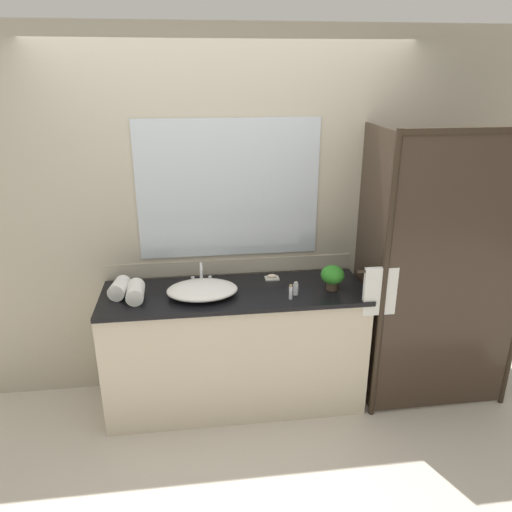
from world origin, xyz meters
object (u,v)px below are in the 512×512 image
(sink_basin, at_px, (202,290))
(rolled_towel_near_edge, at_px, (120,288))
(faucet, at_px, (201,278))
(amenity_bottle_lotion, at_px, (296,289))
(soap_dish, at_px, (272,277))
(rolled_towel_middle, at_px, (136,292))
(amenity_bottle_shampoo, at_px, (291,292))
(potted_plant, at_px, (333,276))

(sink_basin, relative_size, rolled_towel_near_edge, 2.59)
(faucet, height_order, amenity_bottle_lotion, faucet)
(sink_basin, distance_m, faucet, 0.18)
(rolled_towel_near_edge, bearing_deg, soap_dish, 7.97)
(soap_dish, distance_m, rolled_towel_middle, 0.96)
(amenity_bottle_shampoo, bearing_deg, rolled_towel_middle, 173.23)
(faucet, xyz_separation_m, amenity_bottle_lotion, (0.62, -0.25, -0.01))
(potted_plant, xyz_separation_m, amenity_bottle_lotion, (-0.27, -0.05, -0.06))
(potted_plant, bearing_deg, soap_dish, 149.45)
(potted_plant, bearing_deg, amenity_bottle_shampoo, -159.75)
(rolled_towel_near_edge, distance_m, rolled_towel_middle, 0.13)
(amenity_bottle_lotion, height_order, rolled_towel_middle, rolled_towel_middle)
(faucet, relative_size, potted_plant, 0.99)
(potted_plant, relative_size, soap_dish, 1.71)
(rolled_towel_middle, bearing_deg, amenity_bottle_shampoo, -6.77)
(potted_plant, xyz_separation_m, soap_dish, (-0.38, 0.23, -0.09))
(faucet, relative_size, rolled_towel_near_edge, 0.93)
(sink_basin, xyz_separation_m, soap_dish, (0.50, 0.21, -0.03))
(sink_basin, relative_size, soap_dish, 4.73)
(sink_basin, bearing_deg, amenity_bottle_shampoo, -12.80)
(soap_dish, xyz_separation_m, amenity_bottle_lotion, (0.12, -0.28, 0.03))
(amenity_bottle_shampoo, relative_size, rolled_towel_near_edge, 0.56)
(amenity_bottle_lotion, bearing_deg, rolled_towel_near_edge, 173.52)
(faucet, height_order, rolled_towel_near_edge, faucet)
(sink_basin, bearing_deg, potted_plant, -1.00)
(potted_plant, distance_m, rolled_towel_middle, 1.32)
(rolled_towel_near_edge, bearing_deg, faucet, 11.86)
(sink_basin, relative_size, faucet, 2.78)
(faucet, xyz_separation_m, amenity_bottle_shampoo, (0.57, -0.31, -0.00))
(amenity_bottle_lotion, xyz_separation_m, rolled_towel_middle, (-1.05, 0.06, 0.01))
(sink_basin, height_order, rolled_towel_middle, rolled_towel_middle)
(faucet, height_order, rolled_towel_middle, faucet)
(sink_basin, height_order, amenity_bottle_lotion, amenity_bottle_lotion)
(potted_plant, xyz_separation_m, rolled_towel_near_edge, (-1.43, 0.08, -0.04))
(amenity_bottle_shampoo, bearing_deg, rolled_towel_near_edge, 170.18)
(amenity_bottle_lotion, height_order, amenity_bottle_shampoo, amenity_bottle_shampoo)
(sink_basin, distance_m, soap_dish, 0.55)
(soap_dish, xyz_separation_m, amenity_bottle_shampoo, (0.07, -0.34, 0.03))
(sink_basin, xyz_separation_m, rolled_towel_middle, (-0.43, -0.01, 0.02))
(soap_dish, bearing_deg, rolled_towel_near_edge, -172.03)
(faucet, bearing_deg, amenity_bottle_shampoo, -28.19)
(soap_dish, relative_size, rolled_towel_near_edge, 0.55)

